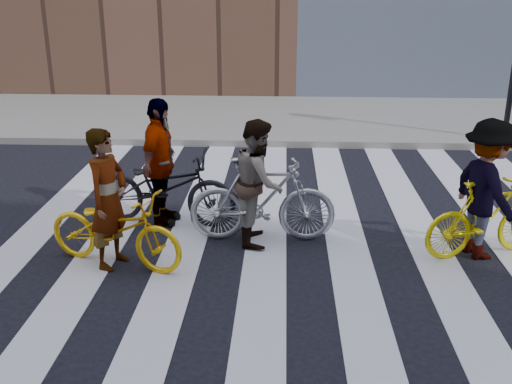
# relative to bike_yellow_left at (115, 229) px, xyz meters

# --- Properties ---
(ground) EXTENTS (100.00, 100.00, 0.00)m
(ground) POSITION_rel_bike_yellow_left_xyz_m (2.41, 0.57, -0.49)
(ground) COLOR black
(ground) RESTS_ON ground
(sidewalk_far) EXTENTS (100.00, 5.00, 0.15)m
(sidewalk_far) POSITION_rel_bike_yellow_left_xyz_m (2.41, 8.07, -0.42)
(sidewalk_far) COLOR gray
(sidewalk_far) RESTS_ON ground
(zebra_crosswalk) EXTENTS (8.25, 10.00, 0.01)m
(zebra_crosswalk) POSITION_rel_bike_yellow_left_xyz_m (2.41, 0.57, -0.48)
(zebra_crosswalk) COLOR silver
(zebra_crosswalk) RESTS_ON ground
(bike_yellow_left) EXTENTS (1.98, 1.21, 0.98)m
(bike_yellow_left) POSITION_rel_bike_yellow_left_xyz_m (0.00, 0.00, 0.00)
(bike_yellow_left) COLOR yellow
(bike_yellow_left) RESTS_ON ground
(bike_silver_mid) EXTENTS (1.99, 0.60, 1.19)m
(bike_silver_mid) POSITION_rel_bike_yellow_left_xyz_m (1.80, 0.83, 0.10)
(bike_silver_mid) COLOR #B3B5BD
(bike_silver_mid) RESTS_ON ground
(bike_yellow_right) EXTENTS (1.79, 0.97, 1.03)m
(bike_yellow_right) POSITION_rel_bike_yellow_left_xyz_m (4.70, 0.50, 0.03)
(bike_yellow_right) COLOR yellow
(bike_yellow_right) RESTS_ON ground
(bike_dark_rear) EXTENTS (2.22, 1.03, 1.12)m
(bike_dark_rear) POSITION_rel_bike_yellow_left_xyz_m (0.36, 1.38, 0.07)
(bike_dark_rear) COLOR black
(bike_dark_rear) RESTS_ON ground
(rider_left) EXTENTS (0.61, 0.75, 1.77)m
(rider_left) POSITION_rel_bike_yellow_left_xyz_m (-0.05, 0.00, 0.39)
(rider_left) COLOR slate
(rider_left) RESTS_ON ground
(rider_mid) EXTENTS (0.67, 0.84, 1.71)m
(rider_mid) POSITION_rel_bike_yellow_left_xyz_m (1.75, 0.83, 0.36)
(rider_mid) COLOR slate
(rider_mid) RESTS_ON ground
(rider_right) EXTENTS (0.99, 1.32, 1.81)m
(rider_right) POSITION_rel_bike_yellow_left_xyz_m (4.65, 0.50, 0.42)
(rider_right) COLOR slate
(rider_right) RESTS_ON ground
(rider_rear) EXTENTS (0.60, 1.14, 1.86)m
(rider_rear) POSITION_rel_bike_yellow_left_xyz_m (0.31, 1.38, 0.44)
(rider_rear) COLOR slate
(rider_rear) RESTS_ON ground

